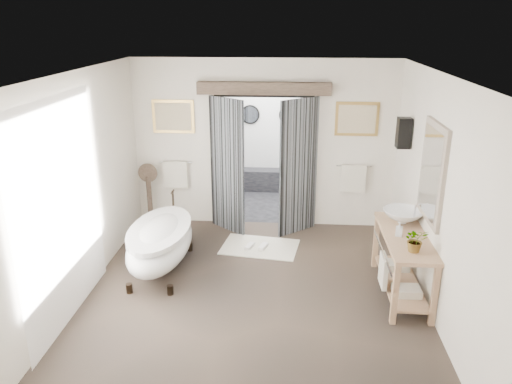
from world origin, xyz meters
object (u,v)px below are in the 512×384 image
basin (403,216)px  rug (260,247)px  clawfoot_tub (160,242)px  vanity (401,259)px

basin → rug: bearing=179.9°
clawfoot_tub → rug: clawfoot_tub is taller
vanity → basin: bearing=81.3°
clawfoot_tub → vanity: 3.36m
clawfoot_tub → basin: basin is taller
basin → clawfoot_tub: bearing=-157.0°
rug → basin: basin is taller
clawfoot_tub → vanity: size_ratio=1.19×
clawfoot_tub → basin: 3.44m
rug → basin: bearing=-22.8°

